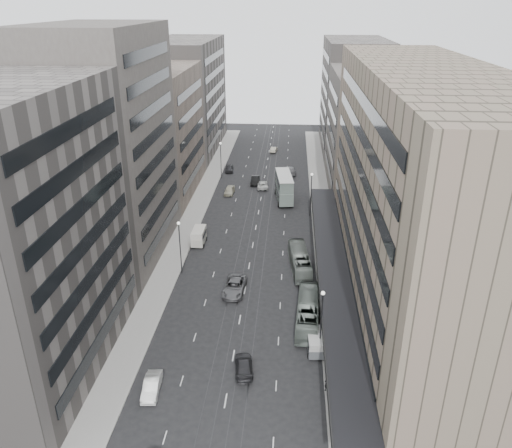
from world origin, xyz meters
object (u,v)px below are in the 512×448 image
(vw_microbus, at_px, (315,342))
(sedan_1, at_px, (152,386))
(double_decker, at_px, (284,187))
(sedan_2, at_px, (234,287))
(pedestrian, at_px, (327,383))
(bus_near, at_px, (308,312))
(bus_far, at_px, (300,261))
(panel_van, at_px, (199,236))

(vw_microbus, height_order, sedan_1, vw_microbus)
(double_decker, distance_m, sedan_2, 35.60)
(vw_microbus, height_order, pedestrian, vw_microbus)
(bus_near, height_order, sedan_2, bus_near)
(bus_far, height_order, sedan_2, bus_far)
(sedan_2, distance_m, pedestrian, 21.70)
(bus_near, height_order, sedan_1, bus_near)
(double_decker, distance_m, pedestrian, 53.69)
(bus_far, relative_size, vw_microbus, 2.56)
(pedestrian, bearing_deg, vw_microbus, -123.88)
(bus_far, height_order, panel_van, bus_far)
(bus_near, distance_m, sedan_1, 21.01)
(bus_near, xyz_separation_m, bus_far, (-0.90, 13.38, -0.08))
(double_decker, bearing_deg, panel_van, -130.12)
(panel_van, bearing_deg, bus_near, -49.82)
(bus_near, distance_m, panel_van, 27.01)
(bus_far, relative_size, sedan_1, 2.37)
(bus_near, xyz_separation_m, pedestrian, (1.70, -11.96, -0.46))
(vw_microbus, bearing_deg, sedan_2, 128.26)
(panel_van, distance_m, sedan_1, 34.08)
(double_decker, bearing_deg, bus_near, -91.70)
(double_decker, xyz_separation_m, sedan_1, (-12.33, -54.78, -2.17))
(bus_near, relative_size, panel_van, 2.60)
(bus_near, height_order, double_decker, double_decker)
(double_decker, height_order, sedan_1, double_decker)
(bus_far, bearing_deg, sedan_2, 31.48)
(bus_near, xyz_separation_m, panel_van, (-17.36, 20.69, -0.06))
(panel_van, bearing_deg, pedestrian, -59.55)
(sedan_2, bearing_deg, bus_near, -28.99)
(bus_near, relative_size, sedan_1, 2.50)
(panel_van, height_order, sedan_2, panel_van)
(bus_near, height_order, panel_van, bus_near)
(sedan_2, bearing_deg, vw_microbus, -44.48)
(pedestrian, bearing_deg, sedan_1, -38.19)
(double_decker, bearing_deg, bus_far, -91.00)
(double_decker, distance_m, vw_microbus, 47.17)
(double_decker, relative_size, sedan_1, 2.27)
(bus_near, distance_m, vw_microbus, 5.56)
(sedan_1, relative_size, sedan_2, 0.73)
(bus_near, distance_m, pedestrian, 12.09)
(vw_microbus, distance_m, pedestrian, 6.53)
(panel_van, xyz_separation_m, sedan_2, (7.48, -14.30, -0.63))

